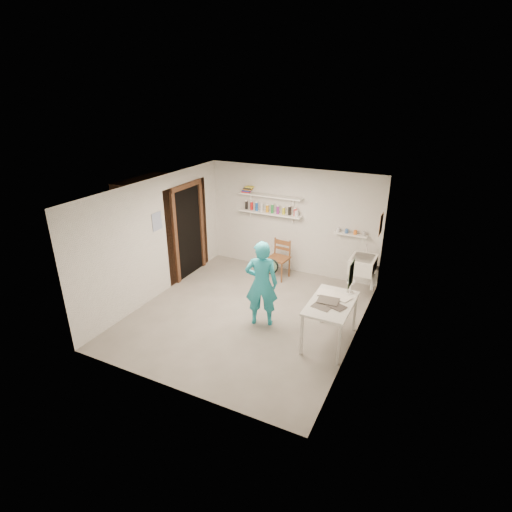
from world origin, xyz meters
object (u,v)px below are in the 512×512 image
at_px(wooden_chair, 278,258).
at_px(work_table, 330,322).
at_px(desk_lamp, 351,281).
at_px(wall_clock, 270,266).
at_px(belfast_sink, 363,264).
at_px(man, 262,284).

bearing_deg(wooden_chair, work_table, -41.35).
height_order(wooden_chair, work_table, wooden_chair).
relative_size(work_table, desk_lamp, 8.00).
bearing_deg(desk_lamp, wall_clock, -171.09).
relative_size(belfast_sink, wall_clock, 2.10).
bearing_deg(man, work_table, 158.36).
height_order(belfast_sink, desk_lamp, desk_lamp).
height_order(wall_clock, wooden_chair, wall_clock).
bearing_deg(wall_clock, desk_lamp, -11.33).
xyz_separation_m(wall_clock, desk_lamp, (1.38, 0.22, -0.09)).
bearing_deg(desk_lamp, belfast_sink, 93.12).
bearing_deg(wall_clock, belfast_sink, 31.16).
distance_m(wall_clock, work_table, 1.40).
height_order(man, wall_clock, man).
bearing_deg(work_table, belfast_sink, 86.63).
relative_size(man, work_table, 1.40).
distance_m(belfast_sink, man, 2.30).
bearing_deg(man, desk_lamp, 175.95).
bearing_deg(belfast_sink, work_table, -93.37).
bearing_deg(wooden_chair, wall_clock, -65.67).
distance_m(belfast_sink, work_table, 1.90).
distance_m(man, desk_lamp, 1.53).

